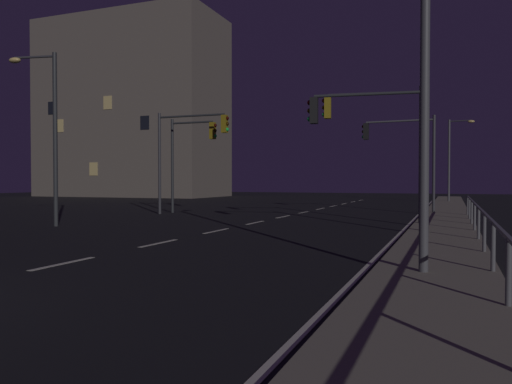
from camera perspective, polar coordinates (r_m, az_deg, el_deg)
The scene contains 14 objects.
ground_plane at distance 23.16m, azimuth 0.37°, elevation -3.41°, with size 112.00×112.00×0.00m, color black.
sidewalk_right at distance 21.63m, azimuth 20.57°, elevation -3.64°, with size 2.37×77.00×0.14m, color gray.
lane_markings_center at distance 26.44m, azimuth 3.09°, elevation -2.81°, with size 0.14×50.00×0.01m.
lane_edge_line at distance 26.67m, azimuth 17.63°, elevation -2.84°, with size 0.14×53.00×0.01m.
traffic_light_near_left at distance 22.01m, azimuth 13.65°, elevation 7.14°, with size 4.14×0.82×5.70m.
traffic_light_far_right at distance 28.21m, azimuth -7.72°, elevation 5.65°, with size 4.38×0.34×5.73m.
traffic_light_far_left at distance 18.56m, azimuth 13.00°, elevation 7.03°, with size 4.26×0.75×5.11m.
traffic_light_mid_right at distance 29.60m, azimuth -7.45°, elevation 5.03°, with size 2.99×0.34×5.53m.
traffic_light_mid_left at distance 29.84m, azimuth 16.19°, elevation 5.19°, with size 4.09×0.39×5.40m.
street_lamp_mid_block at distance 46.60m, azimuth 21.47°, elevation 4.27°, with size 2.09×0.50×7.03m.
street_lamp_far_end at distance 22.80m, azimuth -22.58°, elevation 7.37°, with size 2.15×0.64×7.20m.
street_lamp_median at distance 10.97m, azimuth 18.09°, elevation 18.11°, with size 1.05×1.97×8.33m.
barrier_fence at distance 15.12m, azimuth 24.18°, elevation -2.71°, with size 0.09×26.14×0.98m.
building_distant at distance 64.07m, azimuth -13.85°, elevation 9.11°, with size 22.06×10.30×21.31m.
Camera 1 is at (8.27, -4.05, 1.90)m, focal length 35.27 mm.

